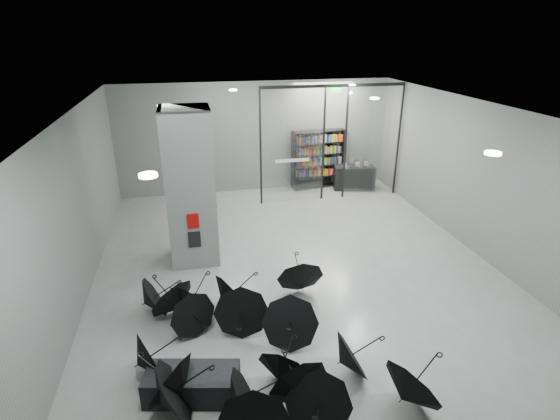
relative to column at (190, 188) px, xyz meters
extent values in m
plane|color=gray|center=(2.50, -2.00, -2.00)|extent=(14.00, 14.00, 0.00)
cube|color=slate|center=(2.50, -2.00, 2.00)|extent=(10.00, 14.00, 0.02)
cube|color=#5F615F|center=(2.50, 5.00, 0.00)|extent=(10.00, 0.02, 4.00)
cube|color=#5F615F|center=(-2.50, -2.00, 0.00)|extent=(0.02, 14.00, 4.00)
cube|color=#5F615F|center=(7.50, -2.00, 0.00)|extent=(0.02, 14.00, 4.00)
cube|color=slate|center=(0.00, 0.00, 0.00)|extent=(1.20, 1.20, 4.00)
cube|color=#A50A07|center=(0.00, -0.62, -0.65)|extent=(0.28, 0.04, 0.38)
cube|color=black|center=(0.00, -0.62, -1.15)|extent=(0.30, 0.03, 0.42)
cube|color=#0CE533|center=(4.90, 3.30, 1.82)|extent=(0.30, 0.06, 0.15)
cube|color=silver|center=(3.50, 3.50, 0.00)|extent=(2.20, 0.02, 3.95)
cube|color=silver|center=(6.40, 3.50, 0.00)|extent=(2.00, 0.02, 3.95)
cube|color=black|center=(2.40, 3.50, 0.00)|extent=(0.06, 0.06, 4.00)
cube|color=black|center=(4.60, 3.50, 0.00)|extent=(0.06, 0.06, 4.00)
cube|color=black|center=(5.40, 3.50, 0.00)|extent=(0.06, 0.06, 4.00)
cube|color=black|center=(7.40, 3.50, 0.00)|extent=(0.06, 0.06, 4.00)
cube|color=black|center=(4.90, 3.50, 1.95)|extent=(5.00, 0.08, 0.10)
cube|color=black|center=(-0.22, -4.81, -1.75)|extent=(1.65, 0.97, 0.50)
cube|color=black|center=(6.10, 4.20, -1.55)|extent=(1.60, 0.93, 0.90)
camera|label=1|loc=(0.03, -10.52, 3.71)|focal=27.89mm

